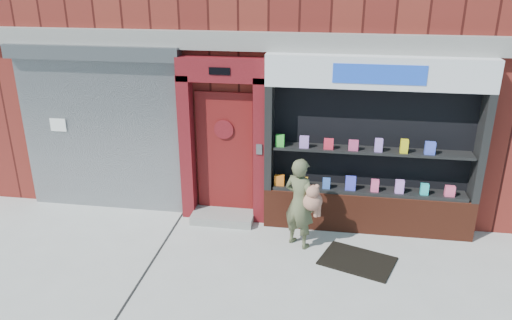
# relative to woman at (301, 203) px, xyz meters

# --- Properties ---
(ground) EXTENTS (80.00, 80.00, 0.00)m
(ground) POSITION_rel_woman_xyz_m (-0.67, -1.08, -0.77)
(ground) COLOR #9E9E99
(ground) RESTS_ON ground
(shutter_bay) EXTENTS (3.10, 0.30, 3.04)m
(shutter_bay) POSITION_rel_woman_xyz_m (-3.67, 0.84, 0.95)
(shutter_bay) COLOR gray
(shutter_bay) RESTS_ON ground
(red_door_bay) EXTENTS (1.52, 0.58, 2.90)m
(red_door_bay) POSITION_rel_woman_xyz_m (-1.42, 0.78, 0.69)
(red_door_bay) COLOR #580F14
(red_door_bay) RESTS_ON ground
(pharmacy_bay) EXTENTS (3.50, 0.41, 3.00)m
(pharmacy_bay) POSITION_rel_woman_xyz_m (1.07, 0.73, 0.60)
(pharmacy_bay) COLOR #592315
(pharmacy_bay) RESTS_ON ground
(woman) EXTENTS (0.69, 0.60, 1.51)m
(woman) POSITION_rel_woman_xyz_m (0.00, 0.00, 0.00)
(woman) COLOR #515538
(woman) RESTS_ON ground
(doormat) EXTENTS (1.27, 1.07, 0.03)m
(doormat) POSITION_rel_woman_xyz_m (0.92, -0.37, -0.75)
(doormat) COLOR black
(doormat) RESTS_ON ground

